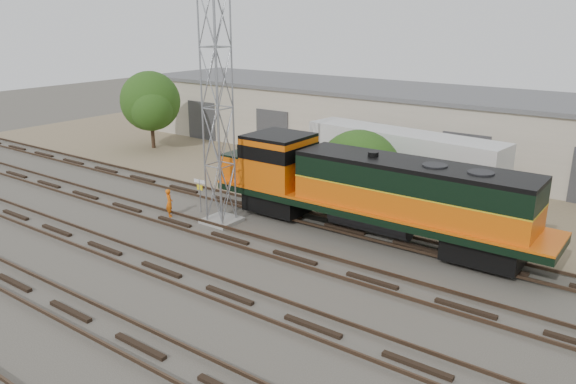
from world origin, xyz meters
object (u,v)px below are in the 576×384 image
Objects in this scene: worker at (169,203)px; semi_trailer at (406,156)px; signal_tower at (218,113)px; locomotive at (366,189)px.

worker is 0.12× the size of semi_trailer.
signal_tower is at bearing -128.34° from worker.
worker is (-2.97, -1.02, -5.19)m from signal_tower.
signal_tower is at bearing -158.09° from locomotive.
semi_trailer is at bearing -95.00° from worker.
semi_trailer is (8.83, 11.44, 1.70)m from worker.
locomotive is 11.00m from worker.
signal_tower reaches higher than semi_trailer.
locomotive is 1.46× the size of signal_tower.
locomotive reaches higher than semi_trailer.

